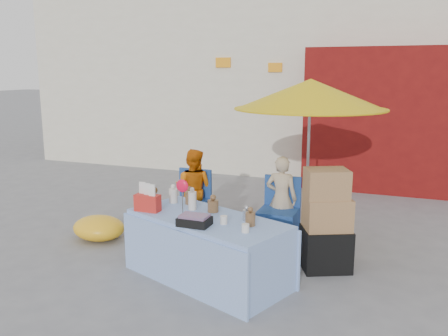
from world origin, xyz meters
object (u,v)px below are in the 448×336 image
at_px(chair_left, 190,214).
at_px(box_stack, 326,224).
at_px(vendor_beige, 281,199).
at_px(umbrella, 310,95).
at_px(market_table, 207,247).
at_px(chair_right, 278,224).
at_px(vendor_orange, 193,190).

relative_size(chair_left, box_stack, 0.74).
height_order(vendor_beige, umbrella, umbrella).
bearing_deg(box_stack, market_table, -147.90).
relative_size(vendor_beige, box_stack, 0.98).
height_order(chair_left, chair_right, same).
xyz_separation_m(vendor_orange, vendor_beige, (1.25, 0.00, -0.01)).
height_order(market_table, chair_left, market_table).
xyz_separation_m(umbrella, box_stack, (0.40, -0.88, -1.36)).
xyz_separation_m(market_table, chair_right, (0.44, 1.30, -0.10)).
bearing_deg(vendor_beige, umbrella, -153.61).
relative_size(vendor_orange, umbrella, 0.54).
xyz_separation_m(chair_right, umbrella, (0.30, 0.28, 1.64)).
distance_m(chair_left, box_stack, 2.05).
distance_m(vendor_beige, box_stack, 1.01).
xyz_separation_m(chair_right, box_stack, (0.70, -0.59, 0.27)).
bearing_deg(vendor_orange, box_stack, 159.37).
relative_size(market_table, umbrella, 0.94).
bearing_deg(chair_left, box_stack, -17.08).
height_order(market_table, vendor_orange, vendor_orange).
distance_m(chair_right, box_stack, 0.95).
xyz_separation_m(chair_right, vendor_orange, (-1.25, 0.13, 0.31)).
bearing_deg(chair_right, vendor_beige, 89.81).
height_order(umbrella, box_stack, umbrella).
distance_m(vendor_orange, vendor_beige, 1.25).
bearing_deg(vendor_orange, chair_left, 89.81).
bearing_deg(chair_left, vendor_beige, 5.96).
height_order(vendor_orange, umbrella, umbrella).
bearing_deg(umbrella, market_table, -114.96).
relative_size(vendor_beige, umbrella, 0.54).
height_order(chair_left, box_stack, box_stack).
height_order(chair_right, box_stack, box_stack).
relative_size(market_table, vendor_orange, 1.72).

